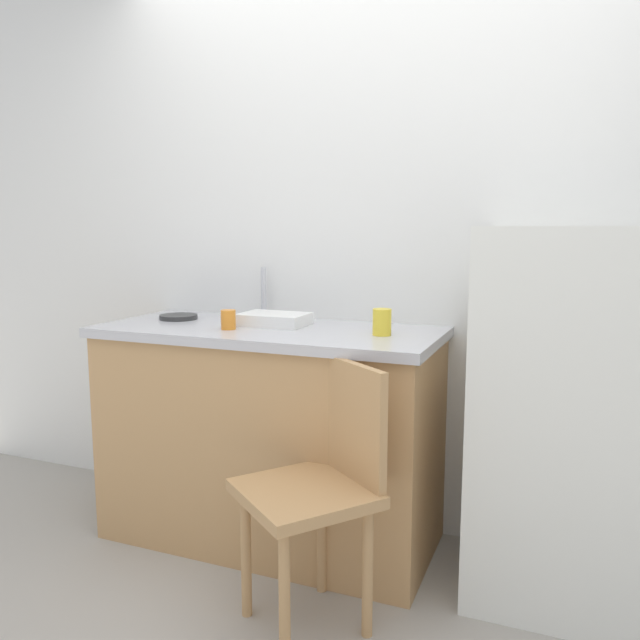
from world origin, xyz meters
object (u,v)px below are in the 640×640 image
dish_tray (274,319)px  hotplate (178,317)px  cup_yellow (382,322)px  cup_orange (228,320)px  refrigerator (562,416)px  chair (321,481)px

dish_tray → hotplate: (-0.48, -0.01, -0.02)m
cup_yellow → cup_orange: size_ratio=1.29×
refrigerator → dish_tray: size_ratio=4.79×
cup_yellow → dish_tray: bearing=171.6°
refrigerator → cup_orange: size_ratio=16.96×
chair → cup_yellow: (0.07, 0.45, 0.48)m
dish_tray → cup_orange: size_ratio=3.54×
dish_tray → cup_orange: bearing=-126.0°
chair → cup_orange: cup_orange is taller
refrigerator → chair: size_ratio=1.51×
hotplate → cup_yellow: bearing=-3.9°
chair → dish_tray: (-0.43, 0.52, 0.45)m
refrigerator → chair: 0.89m
chair → cup_orange: size_ratio=11.26×
dish_tray → hotplate: 0.48m
dish_tray → hotplate: dish_tray is taller
chair → hotplate: bearing=-171.6°
refrigerator → chair: bearing=-146.6°
cup_yellow → cup_orange: (-0.62, -0.10, -0.01)m
refrigerator → hotplate: 1.66m
hotplate → dish_tray: bearing=0.7°
chair → dish_tray: dish_tray is taller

